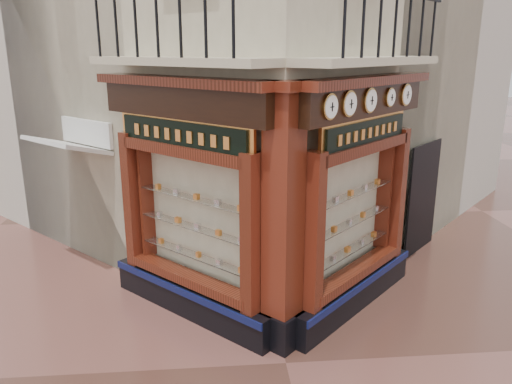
{
  "coord_description": "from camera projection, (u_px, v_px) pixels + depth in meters",
  "views": [
    {
      "loc": [
        -0.98,
        -6.2,
        4.36
      ],
      "look_at": [
        -0.26,
        2.0,
        2.02
      ],
      "focal_mm": 35.0,
      "sensor_mm": 36.0,
      "label": 1
    }
  ],
  "objects": [
    {
      "name": "ground",
      "position": [
        286.0,
        363.0,
        7.21
      ],
      "size": [
        80.0,
        80.0,
        0.0
      ],
      "primitive_type": "plane",
      "color": "#4A2B22",
      "rests_on": "ground"
    },
    {
      "name": "neighbour_left",
      "position": [
        155.0,
        7.0,
        13.77
      ],
      "size": [
        11.31,
        11.31,
        11.0
      ],
      "primitive_type": "cube",
      "rotation": [
        0.0,
        0.0,
        0.79
      ],
      "color": "#B8ADA0",
      "rests_on": "ground"
    },
    {
      "name": "neighbour_right",
      "position": [
        331.0,
        9.0,
        14.18
      ],
      "size": [
        11.31,
        11.31,
        11.0
      ],
      "primitive_type": "cube",
      "rotation": [
        0.0,
        0.0,
        0.79
      ],
      "color": "#B8ADA0",
      "rests_on": "ground"
    },
    {
      "name": "shopfront_left",
      "position": [
        188.0,
        203.0,
        8.06
      ],
      "size": [
        2.86,
        2.86,
        3.98
      ],
      "rotation": [
        0.0,
        0.0,
        2.36
      ],
      "color": "black",
      "rests_on": "ground"
    },
    {
      "name": "shopfront_right",
      "position": [
        358.0,
        199.0,
        8.29
      ],
      "size": [
        2.86,
        2.86,
        3.98
      ],
      "rotation": [
        0.0,
        0.0,
        0.79
      ],
      "color": "black",
      "rests_on": "ground"
    },
    {
      "name": "corner_pilaster",
      "position": [
        283.0,
        225.0,
        7.16
      ],
      "size": [
        0.85,
        0.85,
        3.98
      ],
      "rotation": [
        0.0,
        0.0,
        0.79
      ],
      "color": "black",
      "rests_on": "ground"
    },
    {
      "name": "balcony",
      "position": [
        276.0,
        60.0,
        7.48
      ],
      "size": [
        5.94,
        2.97,
        1.03
      ],
      "color": "beige",
      "rests_on": "ground"
    },
    {
      "name": "clock_a",
      "position": [
        330.0,
        107.0,
        6.77
      ],
      "size": [
        0.29,
        0.29,
        0.36
      ],
      "rotation": [
        0.0,
        0.0,
        0.79
      ],
      "color": "#AB7D39",
      "rests_on": "ground"
    },
    {
      "name": "clock_b",
      "position": [
        349.0,
        104.0,
        7.15
      ],
      "size": [
        0.31,
        0.31,
        0.38
      ],
      "rotation": [
        0.0,
        0.0,
        0.79
      ],
      "color": "#AB7D39",
      "rests_on": "ground"
    },
    {
      "name": "clock_c",
      "position": [
        370.0,
        100.0,
        7.62
      ],
      "size": [
        0.31,
        0.31,
        0.39
      ],
      "rotation": [
        0.0,
        0.0,
        0.79
      ],
      "color": "#AB7D39",
      "rests_on": "ground"
    },
    {
      "name": "clock_d",
      "position": [
        390.0,
        97.0,
        8.12
      ],
      "size": [
        0.26,
        0.26,
        0.31
      ],
      "rotation": [
        0.0,
        0.0,
        0.79
      ],
      "color": "#AB7D39",
      "rests_on": "ground"
    },
    {
      "name": "clock_e",
      "position": [
        406.0,
        95.0,
        8.58
      ],
      "size": [
        0.3,
        0.3,
        0.38
      ],
      "rotation": [
        0.0,
        0.0,
        0.79
      ],
      "color": "#AB7D39",
      "rests_on": "ground"
    },
    {
      "name": "awning",
      "position": [
        80.0,
        269.0,
        10.33
      ],
      "size": [
        1.88,
        1.88,
        0.35
      ],
      "primitive_type": null,
      "rotation": [
        0.28,
        0.0,
        2.36
      ],
      "color": "silver",
      "rests_on": "ground"
    },
    {
      "name": "signboard_left",
      "position": [
        181.0,
        135.0,
        7.69
      ],
      "size": [
        2.13,
        2.13,
        0.57
      ],
      "rotation": [
        0.0,
        0.0,
        2.36
      ],
      "color": "#F09C46",
      "rests_on": "ground"
    },
    {
      "name": "signboard_right",
      "position": [
        366.0,
        132.0,
        7.94
      ],
      "size": [
        1.92,
        1.92,
        0.51
      ],
      "rotation": [
        0.0,
        0.0,
        0.79
      ],
      "color": "#F09C46",
      "rests_on": "ground"
    }
  ]
}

